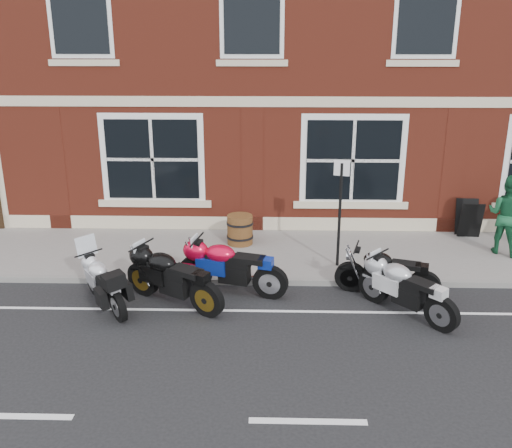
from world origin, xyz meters
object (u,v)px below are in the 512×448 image
at_px(moto_sport_red, 230,265).
at_px(parking_sign, 340,206).
at_px(moto_touring_silver, 105,281).
at_px(moto_sport_black, 172,275).
at_px(a_board_sign, 469,219).
at_px(barrel_planter, 240,230).
at_px(pedestrian_right, 507,215).
at_px(moto_naked_black, 385,270).
at_px(moto_sport_silver, 406,287).

xyz_separation_m(moto_sport_red, parking_sign, (2.27, 1.19, 0.89)).
bearing_deg(moto_touring_silver, moto_sport_red, -20.15).
relative_size(moto_touring_silver, moto_sport_black, 0.80).
bearing_deg(a_board_sign, barrel_planter, -170.29).
bearing_deg(moto_sport_black, pedestrian_right, -37.83).
bearing_deg(moto_sport_red, moto_naked_black, -74.84).
xyz_separation_m(moto_touring_silver, barrel_planter, (2.40, 3.13, -0.04)).
bearing_deg(parking_sign, moto_sport_black, -135.60).
bearing_deg(moto_sport_silver, moto_naked_black, 64.32).
bearing_deg(moto_sport_red, barrel_planter, 14.59).
relative_size(moto_sport_black, parking_sign, 0.87).
bearing_deg(moto_touring_silver, moto_sport_black, -31.63).
height_order(moto_sport_silver, moto_naked_black, moto_sport_silver).
xyz_separation_m(moto_sport_red, moto_sport_silver, (3.29, -0.85, -0.03)).
bearing_deg(moto_naked_black, a_board_sign, -22.61).
height_order(moto_sport_red, a_board_sign, a_board_sign).
bearing_deg(parking_sign, a_board_sign, 46.65).
height_order(moto_naked_black, parking_sign, parking_sign).
distance_m(moto_touring_silver, moto_naked_black, 5.45).
xyz_separation_m(moto_sport_silver, barrel_planter, (-3.24, 3.34, -0.08)).
distance_m(moto_sport_black, barrel_planter, 3.25).
relative_size(a_board_sign, parking_sign, 0.39).
relative_size(moto_naked_black, parking_sign, 0.86).
xyz_separation_m(a_board_sign, parking_sign, (-3.47, -2.00, 0.90)).
xyz_separation_m(moto_sport_red, moto_sport_black, (-1.06, -0.56, 0.01)).
bearing_deg(a_board_sign, moto_naked_black, -126.91).
height_order(moto_sport_red, moto_naked_black, moto_sport_red).
relative_size(moto_sport_silver, parking_sign, 0.73).
bearing_deg(moto_sport_silver, barrel_planter, 92.90).
height_order(moto_sport_red, moto_sport_black, moto_sport_black).
relative_size(moto_sport_black, moto_naked_black, 1.01).
bearing_deg(moto_sport_red, a_board_sign, -44.96).
xyz_separation_m(moto_touring_silver, moto_sport_silver, (5.64, -0.21, 0.04)).
height_order(moto_touring_silver, moto_naked_black, moto_touring_silver).
bearing_deg(parking_sign, moto_sport_silver, -46.76).
xyz_separation_m(moto_naked_black, pedestrian_right, (3.12, 2.10, 0.51)).
bearing_deg(parking_sign, moto_sport_red, -135.59).
height_order(moto_naked_black, a_board_sign, a_board_sign).
xyz_separation_m(moto_touring_silver, moto_naked_black, (5.41, 0.60, 0.02)).
height_order(pedestrian_right, parking_sign, parking_sign).
relative_size(pedestrian_right, barrel_planter, 2.58).
bearing_deg(pedestrian_right, moto_touring_silver, 60.47).
height_order(moto_sport_black, barrel_planter, moto_sport_black).
bearing_deg(moto_naked_black, parking_sign, 49.78).
bearing_deg(moto_sport_black, moto_sport_red, -29.95).
distance_m(moto_sport_red, moto_sport_silver, 3.40).
distance_m(moto_sport_red, pedestrian_right, 6.54).
height_order(moto_touring_silver, parking_sign, parking_sign).
height_order(moto_touring_silver, moto_sport_black, moto_touring_silver).
bearing_deg(moto_touring_silver, pedestrian_right, -17.95).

